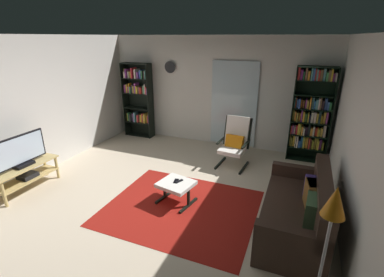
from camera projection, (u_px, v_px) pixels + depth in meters
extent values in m
plane|color=beige|center=(160.00, 199.00, 4.62)|extent=(7.02, 7.02, 0.00)
cube|color=silver|center=(215.00, 92.00, 6.69)|extent=(5.60, 0.06, 2.60)
cube|color=silver|center=(29.00, 109.00, 5.13)|extent=(0.06, 6.00, 2.60)
cube|color=silver|center=(361.00, 152.00, 3.22)|extent=(0.06, 6.00, 2.60)
cube|color=silver|center=(234.00, 104.00, 6.55)|extent=(1.10, 0.01, 2.00)
cube|color=maroon|center=(181.00, 207.00, 4.40)|extent=(2.31, 1.94, 0.01)
cube|color=tan|center=(24.00, 166.00, 4.78)|extent=(0.41, 1.14, 0.02)
cube|color=tan|center=(27.00, 179.00, 4.86)|extent=(0.37, 1.08, 0.02)
cylinder|color=tan|center=(4.00, 195.00, 4.35)|extent=(0.05, 0.05, 0.44)
cylinder|color=tan|center=(57.00, 167.00, 5.26)|extent=(0.05, 0.05, 0.44)
cylinder|color=tan|center=(45.00, 165.00, 5.37)|extent=(0.05, 0.05, 0.44)
cube|color=black|center=(28.00, 176.00, 4.87)|extent=(0.24, 0.28, 0.07)
cube|color=black|center=(23.00, 164.00, 4.77)|extent=(0.20, 0.32, 0.05)
cube|color=black|center=(20.00, 150.00, 4.67)|extent=(0.04, 0.92, 0.50)
cube|color=silver|center=(21.00, 150.00, 4.66)|extent=(0.01, 0.86, 0.45)
cube|color=black|center=(126.00, 100.00, 7.43)|extent=(0.02, 0.30, 1.93)
cube|color=black|center=(150.00, 102.00, 7.17)|extent=(0.02, 0.30, 1.93)
cube|color=black|center=(141.00, 100.00, 7.42)|extent=(0.77, 0.02, 1.93)
cube|color=black|center=(140.00, 135.00, 7.63)|extent=(0.74, 0.28, 0.02)
cube|color=black|center=(139.00, 122.00, 7.50)|extent=(0.74, 0.28, 0.02)
cube|color=black|center=(138.00, 108.00, 7.37)|extent=(0.74, 0.28, 0.02)
cube|color=black|center=(137.00, 93.00, 7.23)|extent=(0.74, 0.28, 0.02)
cube|color=black|center=(136.00, 78.00, 7.10)|extent=(0.74, 0.28, 0.02)
cube|color=black|center=(135.00, 64.00, 6.97)|extent=(0.74, 0.28, 0.02)
cube|color=gold|center=(129.00, 117.00, 7.58)|extent=(0.03, 0.11, 0.20)
cube|color=#37864C|center=(130.00, 116.00, 7.57)|extent=(0.02, 0.15, 0.22)
cube|color=beige|center=(131.00, 117.00, 7.57)|extent=(0.02, 0.13, 0.17)
cube|color=#2F2E32|center=(132.00, 117.00, 7.55)|extent=(0.04, 0.22, 0.19)
cube|color=#2B2830|center=(133.00, 117.00, 7.53)|extent=(0.03, 0.11, 0.22)
cube|color=#212E34|center=(134.00, 118.00, 7.53)|extent=(0.03, 0.13, 0.18)
cube|color=#9D3D92|center=(135.00, 117.00, 7.50)|extent=(0.03, 0.17, 0.23)
cube|color=#5B92A2|center=(136.00, 117.00, 7.47)|extent=(0.04, 0.18, 0.26)
cube|color=#2D844A|center=(138.00, 119.00, 7.48)|extent=(0.02, 0.14, 0.16)
cube|color=#C12F37|center=(139.00, 118.00, 7.45)|extent=(0.04, 0.16, 0.20)
cube|color=brown|center=(140.00, 118.00, 7.45)|extent=(0.02, 0.12, 0.21)
cube|color=gold|center=(142.00, 118.00, 7.42)|extent=(0.04, 0.10, 0.21)
cube|color=red|center=(143.00, 118.00, 7.41)|extent=(0.04, 0.12, 0.23)
cube|color=#3B7B47|center=(144.00, 119.00, 7.40)|extent=(0.03, 0.12, 0.18)
cube|color=orange|center=(146.00, 118.00, 7.39)|extent=(0.02, 0.23, 0.26)
cube|color=gold|center=(146.00, 118.00, 7.37)|extent=(0.03, 0.24, 0.25)
cube|color=gold|center=(148.00, 119.00, 7.38)|extent=(0.02, 0.17, 0.21)
cube|color=red|center=(149.00, 120.00, 7.36)|extent=(0.03, 0.12, 0.17)
cube|color=#9D4885|center=(150.00, 119.00, 7.33)|extent=(0.03, 0.16, 0.23)
cube|color=#9F398F|center=(126.00, 88.00, 7.31)|extent=(0.04, 0.16, 0.21)
cube|color=gold|center=(129.00, 88.00, 7.31)|extent=(0.04, 0.20, 0.21)
cube|color=#9E3295|center=(130.00, 89.00, 7.30)|extent=(0.02, 0.17, 0.16)
cube|color=orange|center=(130.00, 88.00, 7.24)|extent=(0.03, 0.12, 0.25)
cube|color=#427950|center=(132.00, 90.00, 7.25)|extent=(0.04, 0.20, 0.17)
cube|color=#2D222C|center=(134.00, 89.00, 7.24)|extent=(0.04, 0.17, 0.21)
cube|color=#A78930|center=(135.00, 89.00, 7.22)|extent=(0.04, 0.20, 0.19)
cube|color=#9D3C99|center=(137.00, 88.00, 7.20)|extent=(0.03, 0.21, 0.27)
cube|color=gold|center=(137.00, 90.00, 7.18)|extent=(0.02, 0.17, 0.19)
cube|color=gold|center=(139.00, 90.00, 7.18)|extent=(0.03, 0.21, 0.18)
cube|color=brown|center=(140.00, 90.00, 7.15)|extent=(0.04, 0.12, 0.19)
cube|color=red|center=(142.00, 90.00, 7.15)|extent=(0.04, 0.16, 0.16)
cube|color=brown|center=(144.00, 91.00, 7.15)|extent=(0.02, 0.14, 0.15)
cube|color=#3F7951|center=(145.00, 90.00, 7.12)|extent=(0.04, 0.15, 0.21)
cube|color=beige|center=(146.00, 89.00, 7.09)|extent=(0.03, 0.15, 0.25)
cube|color=#C63734|center=(148.00, 90.00, 7.11)|extent=(0.03, 0.23, 0.19)
cube|color=#984698|center=(148.00, 91.00, 7.08)|extent=(0.02, 0.21, 0.16)
cube|color=#A78834|center=(125.00, 73.00, 7.19)|extent=(0.03, 0.11, 0.23)
cube|color=beige|center=(126.00, 75.00, 7.16)|extent=(0.04, 0.18, 0.16)
cube|color=#8A348F|center=(128.00, 73.00, 7.14)|extent=(0.03, 0.22, 0.23)
cube|color=brown|center=(130.00, 74.00, 7.16)|extent=(0.03, 0.11, 0.18)
cube|color=beige|center=(130.00, 75.00, 7.12)|extent=(0.03, 0.20, 0.17)
cube|color=gold|center=(132.00, 75.00, 7.13)|extent=(0.04, 0.17, 0.16)
cube|color=gold|center=(133.00, 74.00, 7.11)|extent=(0.02, 0.13, 0.20)
cube|color=red|center=(134.00, 73.00, 7.06)|extent=(0.03, 0.24, 0.26)
cube|color=red|center=(136.00, 73.00, 7.08)|extent=(0.03, 0.13, 0.24)
cube|color=beige|center=(137.00, 74.00, 7.04)|extent=(0.04, 0.23, 0.23)
cube|color=#964598|center=(139.00, 75.00, 7.03)|extent=(0.04, 0.17, 0.16)
cube|color=#2C5BB4|center=(141.00, 74.00, 7.02)|extent=(0.04, 0.12, 0.20)
cube|color=#3B57A4|center=(142.00, 74.00, 7.00)|extent=(0.03, 0.22, 0.22)
cube|color=#3D8251|center=(144.00, 75.00, 7.00)|extent=(0.03, 0.24, 0.20)
cube|color=black|center=(145.00, 75.00, 6.98)|extent=(0.03, 0.15, 0.20)
cube|color=#292522|center=(146.00, 75.00, 6.94)|extent=(0.03, 0.17, 0.20)
cube|color=teal|center=(147.00, 75.00, 6.93)|extent=(0.02, 0.20, 0.22)
cube|color=black|center=(292.00, 114.00, 5.92)|extent=(0.02, 0.30, 2.01)
cube|color=black|center=(331.00, 117.00, 5.65)|extent=(0.02, 0.30, 2.01)
cube|color=black|center=(311.00, 114.00, 5.91)|extent=(0.78, 0.02, 2.01)
cube|color=black|center=(304.00, 159.00, 6.13)|extent=(0.75, 0.28, 0.02)
cube|color=black|center=(306.00, 147.00, 6.03)|extent=(0.75, 0.28, 0.02)
cube|color=black|center=(308.00, 135.00, 5.93)|extent=(0.75, 0.28, 0.02)
cube|color=black|center=(310.00, 122.00, 5.83)|extent=(0.75, 0.28, 0.02)
cube|color=black|center=(312.00, 109.00, 5.73)|extent=(0.75, 0.28, 0.02)
cube|color=black|center=(314.00, 95.00, 5.63)|extent=(0.75, 0.28, 0.02)
cube|color=black|center=(316.00, 81.00, 5.53)|extent=(0.75, 0.28, 0.02)
cube|color=black|center=(319.00, 67.00, 5.44)|extent=(0.75, 0.28, 0.02)
cube|color=olive|center=(290.00, 140.00, 6.11)|extent=(0.02, 0.13, 0.24)
cube|color=olive|center=(291.00, 141.00, 6.11)|extent=(0.03, 0.18, 0.20)
cube|color=gold|center=(294.00, 140.00, 6.08)|extent=(0.04, 0.11, 0.24)
cube|color=beige|center=(296.00, 140.00, 6.05)|extent=(0.02, 0.23, 0.26)
cube|color=beige|center=(297.00, 141.00, 6.04)|extent=(0.03, 0.24, 0.26)
cube|color=#2E5EB5|center=(299.00, 143.00, 6.04)|extent=(0.04, 0.19, 0.15)
cube|color=#2668B1|center=(302.00, 141.00, 6.02)|extent=(0.04, 0.14, 0.23)
cube|color=#9F9F33|center=(304.00, 141.00, 6.00)|extent=(0.03, 0.22, 0.25)
cube|color=gold|center=(306.00, 142.00, 6.00)|extent=(0.03, 0.18, 0.23)
cube|color=gold|center=(307.00, 142.00, 6.00)|extent=(0.03, 0.18, 0.25)
cube|color=red|center=(309.00, 142.00, 5.96)|extent=(0.03, 0.23, 0.24)
cube|color=brown|center=(311.00, 143.00, 5.96)|extent=(0.03, 0.12, 0.21)
cube|color=olive|center=(313.00, 144.00, 5.94)|extent=(0.03, 0.17, 0.18)
cube|color=#A08B37|center=(315.00, 143.00, 5.93)|extent=(0.03, 0.12, 0.23)
cube|color=#A09626|center=(317.00, 143.00, 5.91)|extent=(0.03, 0.19, 0.26)
cube|color=gold|center=(318.00, 145.00, 5.91)|extent=(0.02, 0.22, 0.19)
cube|color=#933E97|center=(320.00, 144.00, 5.91)|extent=(0.04, 0.15, 0.21)
cube|color=olive|center=(323.00, 145.00, 5.90)|extent=(0.03, 0.18, 0.17)
cube|color=#D03C3A|center=(291.00, 129.00, 6.01)|extent=(0.02, 0.19, 0.17)
cube|color=#9F488A|center=(293.00, 129.00, 6.01)|extent=(0.04, 0.19, 0.19)
cube|color=beige|center=(295.00, 129.00, 6.02)|extent=(0.02, 0.19, 0.16)
cube|color=red|center=(297.00, 129.00, 5.97)|extent=(0.03, 0.15, 0.18)
cube|color=gold|center=(299.00, 128.00, 5.97)|extent=(0.03, 0.23, 0.24)
cube|color=#979B29|center=(300.00, 128.00, 5.96)|extent=(0.03, 0.24, 0.24)
cube|color=gold|center=(302.00, 130.00, 5.94)|extent=(0.03, 0.23, 0.19)
cube|color=beige|center=(304.00, 131.00, 5.92)|extent=(0.03, 0.19, 0.16)
cube|color=black|center=(306.00, 131.00, 5.91)|extent=(0.04, 0.13, 0.17)
cube|color=#202A2B|center=(309.00, 129.00, 5.90)|extent=(0.03, 0.16, 0.23)
cube|color=gold|center=(311.00, 131.00, 5.88)|extent=(0.04, 0.15, 0.16)
cube|color=beige|center=(314.00, 131.00, 5.87)|extent=(0.03, 0.22, 0.20)
cube|color=red|center=(316.00, 132.00, 5.84)|extent=(0.04, 0.10, 0.17)
cube|color=gold|center=(318.00, 132.00, 5.83)|extent=(0.02, 0.14, 0.18)
cube|color=#9E9934|center=(319.00, 132.00, 5.82)|extent=(0.03, 0.12, 0.16)
cube|color=gold|center=(322.00, 132.00, 5.81)|extent=(0.03, 0.13, 0.18)
cube|color=beige|center=(325.00, 131.00, 5.78)|extent=(0.04, 0.18, 0.26)
cube|color=olive|center=(294.00, 115.00, 5.90)|extent=(0.03, 0.11, 0.23)
cube|color=orange|center=(295.00, 116.00, 5.90)|extent=(0.03, 0.15, 0.21)
cube|color=olive|center=(297.00, 116.00, 5.88)|extent=(0.03, 0.19, 0.19)
cube|color=gold|center=(300.00, 117.00, 5.89)|extent=(0.04, 0.13, 0.18)
cube|color=#A03B95|center=(302.00, 115.00, 5.87)|extent=(0.02, 0.22, 0.24)
cube|color=gold|center=(304.00, 116.00, 5.85)|extent=(0.03, 0.20, 0.21)
cube|color=#3F783C|center=(306.00, 117.00, 5.84)|extent=(0.04, 0.14, 0.18)
cube|color=#AA942D|center=(308.00, 117.00, 5.81)|extent=(0.02, 0.19, 0.20)
cube|color=#181933|center=(310.00, 118.00, 5.81)|extent=(0.02, 0.16, 0.16)
cube|color=beige|center=(312.00, 117.00, 5.79)|extent=(0.04, 0.20, 0.22)
cube|color=beige|center=(315.00, 117.00, 5.75)|extent=(0.04, 0.16, 0.23)
cube|color=gold|center=(317.00, 118.00, 5.76)|extent=(0.03, 0.18, 0.20)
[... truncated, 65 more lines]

